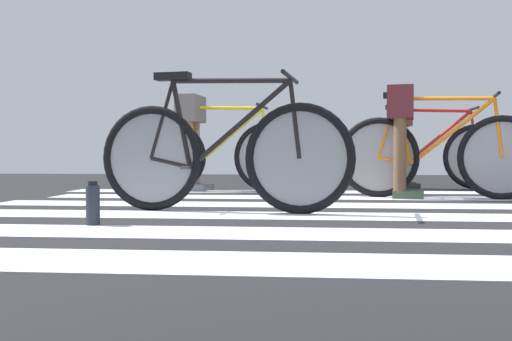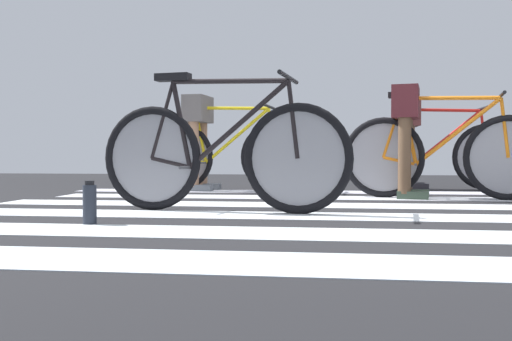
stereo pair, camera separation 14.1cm
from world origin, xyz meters
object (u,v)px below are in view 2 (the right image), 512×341
object	(u,v)px
cyclist_3_of_4	(198,129)
bicycle_4_of_4	(437,154)
bicycle_1_of_4	(222,154)
cyclist_2_of_4	(406,126)
bicycle_3_of_4	(226,154)
water_bottle	(90,204)
bicycle_2_of_4	(443,154)
cyclist_4_of_4	(408,132)

from	to	relation	value
cyclist_3_of_4	bicycle_4_of_4	bearing A→B (deg)	17.55
bicycle_1_of_4	cyclist_2_of_4	world-z (taller)	cyclist_2_of_4
bicycle_3_of_4	bicycle_4_of_4	distance (m)	2.31
bicycle_4_of_4	water_bottle	world-z (taller)	bicycle_4_of_4
bicycle_2_of_4	cyclist_3_of_4	world-z (taller)	cyclist_3_of_4
bicycle_2_of_4	bicycle_4_of_4	world-z (taller)	same
bicycle_1_of_4	bicycle_2_of_4	bearing A→B (deg)	46.38
bicycle_1_of_4	cyclist_3_of_4	size ratio (longest dim) A/B	1.72
cyclist_3_of_4	cyclist_2_of_4	bearing A→B (deg)	-14.46
cyclist_2_of_4	cyclist_4_of_4	size ratio (longest dim) A/B	1.01
bicycle_4_of_4	cyclist_3_of_4	bearing A→B (deg)	-168.56
bicycle_3_of_4	cyclist_4_of_4	bearing A→B (deg)	21.99
bicycle_2_of_4	cyclist_4_of_4	size ratio (longest dim) A/B	1.76
bicycle_4_of_4	cyclist_4_of_4	world-z (taller)	cyclist_4_of_4
cyclist_4_of_4	water_bottle	size ratio (longest dim) A/B	4.03
bicycle_2_of_4	cyclist_2_of_4	size ratio (longest dim) A/B	1.75
bicycle_1_of_4	bicycle_3_of_4	size ratio (longest dim) A/B	1.00
cyclist_3_of_4	bicycle_1_of_4	bearing A→B (deg)	-66.64
bicycle_3_of_4	bicycle_4_of_4	size ratio (longest dim) A/B	1.00
bicycle_3_of_4	water_bottle	bearing A→B (deg)	-88.39
bicycle_2_of_4	water_bottle	xyz separation A→B (m)	(-2.29, -2.07, -0.27)
cyclist_2_of_4	bicycle_4_of_4	xyz separation A→B (m)	(0.51, 1.28, -0.25)
cyclist_4_of_4	cyclist_3_of_4	bearing A→B (deg)	-167.02
cyclist_3_of_4	bicycle_4_of_4	world-z (taller)	cyclist_3_of_4
bicycle_1_of_4	bicycle_2_of_4	world-z (taller)	same
bicycle_3_of_4	bicycle_4_of_4	bearing A→B (deg)	19.88
bicycle_2_of_4	cyclist_4_of_4	distance (m)	1.37
cyclist_3_of_4	water_bottle	xyz separation A→B (m)	(0.06, -2.91, -0.53)
bicycle_1_of_4	water_bottle	size ratio (longest dim) A/B	7.15
bicycle_1_of_4	bicycle_4_of_4	world-z (taller)	same
bicycle_1_of_4	bicycle_3_of_4	bearing A→B (deg)	107.58
cyclist_3_of_4	water_bottle	size ratio (longest dim) A/B	4.16
bicycle_1_of_4	cyclist_4_of_4	xyz separation A→B (m)	(1.59, 2.67, 0.24)
cyclist_3_of_4	cyclist_4_of_4	distance (m)	2.30
cyclist_4_of_4	water_bottle	distance (m)	4.08
bicycle_2_of_4	bicycle_3_of_4	bearing A→B (deg)	169.28
cyclist_2_of_4	cyclist_4_of_4	world-z (taller)	cyclist_2_of_4
bicycle_2_of_4	cyclist_2_of_4	xyz separation A→B (m)	(-0.30, 0.06, 0.25)
bicycle_3_of_4	bicycle_1_of_4	bearing A→B (deg)	-74.22
bicycle_1_of_4	water_bottle	world-z (taller)	bicycle_1_of_4
bicycle_2_of_4	water_bottle	world-z (taller)	bicycle_2_of_4
bicycle_3_of_4	bicycle_4_of_4	world-z (taller)	same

